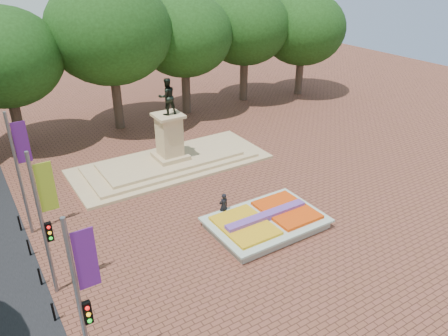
# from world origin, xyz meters

# --- Properties ---
(ground) EXTENTS (90.00, 90.00, 0.00)m
(ground) POSITION_xyz_m (0.00, 0.00, 0.00)
(ground) COLOR brown
(ground) RESTS_ON ground
(flower_bed) EXTENTS (6.30, 4.30, 0.91)m
(flower_bed) POSITION_xyz_m (1.03, -2.00, 0.38)
(flower_bed) COLOR gray
(flower_bed) RESTS_ON ground
(monument) EXTENTS (14.00, 6.00, 6.40)m
(monument) POSITION_xyz_m (0.00, 8.00, 0.88)
(monument) COLOR tan
(monument) RESTS_ON ground
(tree_row_back) EXTENTS (44.80, 8.80, 10.43)m
(tree_row_back) POSITION_xyz_m (2.33, 18.00, 6.67)
(tree_row_back) COLOR #35251D
(tree_row_back) RESTS_ON ground
(banner_poles) EXTENTS (0.88, 11.17, 7.00)m
(banner_poles) POSITION_xyz_m (-10.08, -1.31, 3.88)
(banner_poles) COLOR slate
(banner_poles) RESTS_ON ground
(bollard_row) EXTENTS (0.12, 13.12, 0.98)m
(bollard_row) POSITION_xyz_m (-10.70, -1.50, 0.53)
(bollard_row) COLOR black
(bollard_row) RESTS_ON ground
(pedestrian) EXTENTS (0.61, 0.42, 1.63)m
(pedestrian) POSITION_xyz_m (-0.52, 0.06, 0.81)
(pedestrian) COLOR black
(pedestrian) RESTS_ON ground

